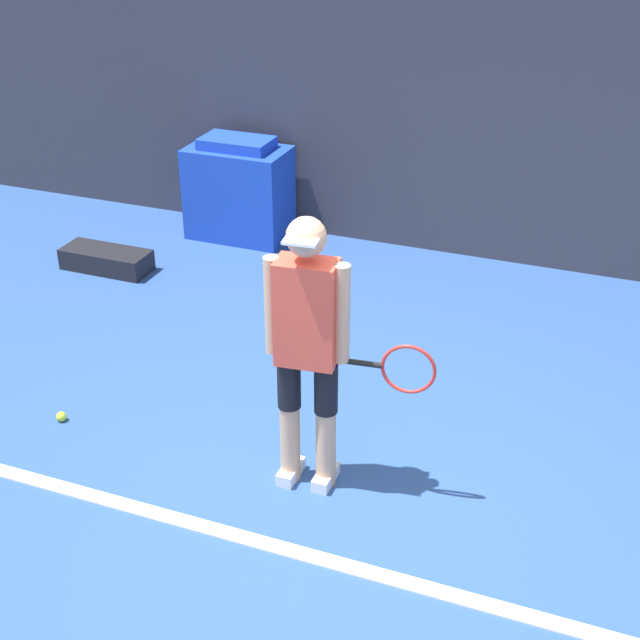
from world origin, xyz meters
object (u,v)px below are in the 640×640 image
at_px(tennis_ball, 61,417).
at_px(covered_chair, 239,190).
at_px(equipment_bag, 107,260).
at_px(tennis_player, 309,344).

distance_m(tennis_ball, covered_chair, 3.33).
xyz_separation_m(tennis_ball, covered_chair, (-0.25, 3.29, 0.43)).
relative_size(tennis_ball, equipment_bag, 0.08).
bearing_deg(tennis_ball, covered_chair, 94.34).
xyz_separation_m(tennis_player, covered_chair, (-2.03, 3.27, -0.49)).
height_order(tennis_player, equipment_bag, tennis_player).
bearing_deg(covered_chair, equipment_bag, -124.68).
bearing_deg(covered_chair, tennis_player, -58.09).
bearing_deg(covered_chair, tennis_ball, -85.66).
distance_m(tennis_ball, equipment_bag, 2.39).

